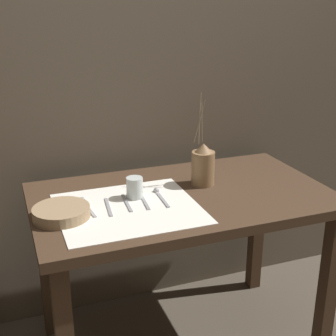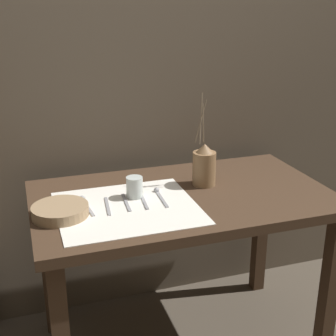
# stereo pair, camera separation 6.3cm
# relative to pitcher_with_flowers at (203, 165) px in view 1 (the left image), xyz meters

# --- Properties ---
(stone_wall_back) EXTENTS (7.00, 0.06, 2.40)m
(stone_wall_back) POSITION_rel_pitcher_with_flowers_xyz_m (-0.12, 0.39, 0.37)
(stone_wall_back) COLOR brown
(stone_wall_back) RESTS_ON ground_plane
(wooden_table) EXTENTS (1.21, 0.70, 0.75)m
(wooden_table) POSITION_rel_pitcher_with_flowers_xyz_m (-0.12, -0.07, -0.19)
(wooden_table) COLOR #422D1E
(wooden_table) RESTS_ON ground_plane
(linen_cloth) EXTENTS (0.53, 0.47, 0.00)m
(linen_cloth) POSITION_rel_pitcher_with_flowers_xyz_m (-0.37, -0.13, -0.08)
(linen_cloth) COLOR white
(linen_cloth) RESTS_ON wooden_table
(pitcher_with_flowers) EXTENTS (0.10, 0.10, 0.39)m
(pitcher_with_flowers) POSITION_rel_pitcher_with_flowers_xyz_m (0.00, 0.00, 0.00)
(pitcher_with_flowers) COLOR olive
(pitcher_with_flowers) RESTS_ON wooden_table
(wooden_bowl) EXTENTS (0.21, 0.21, 0.04)m
(wooden_bowl) POSITION_rel_pitcher_with_flowers_xyz_m (-0.62, -0.12, -0.06)
(wooden_bowl) COLOR #9E7F5B
(wooden_bowl) RESTS_ON wooden_table
(glass_tumbler_near) EXTENTS (0.07, 0.07, 0.08)m
(glass_tumbler_near) POSITION_rel_pitcher_with_flowers_xyz_m (-0.32, -0.04, -0.04)
(glass_tumbler_near) COLOR silver
(glass_tumbler_near) RESTS_ON wooden_table
(spoon_outer) EXTENTS (0.03, 0.18, 0.02)m
(spoon_outer) POSITION_rel_pitcher_with_flowers_xyz_m (-0.52, -0.04, -0.08)
(spoon_outer) COLOR #939399
(spoon_outer) RESTS_ON wooden_table
(fork_outer) EXTENTS (0.03, 0.17, 0.00)m
(fork_outer) POSITION_rel_pitcher_with_flowers_xyz_m (-0.44, -0.10, -0.08)
(fork_outer) COLOR #939399
(fork_outer) RESTS_ON wooden_table
(knife_center) EXTENTS (0.02, 0.17, 0.00)m
(knife_center) POSITION_rel_pitcher_with_flowers_xyz_m (-0.36, -0.09, -0.08)
(knife_center) COLOR #939399
(knife_center) RESTS_ON wooden_table
(fork_inner) EXTENTS (0.03, 0.17, 0.00)m
(fork_inner) POSITION_rel_pitcher_with_flowers_xyz_m (-0.29, -0.09, -0.08)
(fork_inner) COLOR #939399
(fork_inner) RESTS_ON wooden_table
(spoon_inner) EXTENTS (0.03, 0.18, 0.02)m
(spoon_inner) POSITION_rel_pitcher_with_flowers_xyz_m (-0.22, -0.05, -0.08)
(spoon_inner) COLOR #939399
(spoon_inner) RESTS_ON wooden_table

